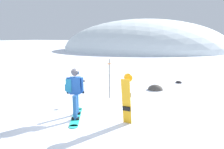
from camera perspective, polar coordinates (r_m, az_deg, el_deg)
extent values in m
plane|color=white|center=(7.23, -9.99, -11.86)|extent=(300.00, 300.00, 0.00)
ellipsoid|color=white|center=(45.01, 8.71, 6.91)|extent=(34.71, 31.24, 12.96)
cube|color=#23B7A3|center=(7.25, -10.07, -11.69)|extent=(0.97, 1.51, 0.02)
cylinder|color=#23B7A3|center=(7.98, -9.44, -9.58)|extent=(0.28, 0.28, 0.02)
cylinder|color=#23B7A3|center=(6.54, -10.85, -14.27)|extent=(0.28, 0.28, 0.02)
cube|color=black|center=(7.46, -9.87, -10.70)|extent=(0.29, 0.24, 0.06)
cube|color=black|center=(7.02, -10.30, -12.11)|extent=(0.29, 0.24, 0.06)
cylinder|color=#235699|center=(7.33, -9.96, -7.93)|extent=(0.15, 0.15, 0.82)
cylinder|color=#235699|center=(6.88, -10.41, -9.19)|extent=(0.15, 0.15, 0.82)
cube|color=#1E4C9E|center=(6.91, -10.36, -3.04)|extent=(0.42, 0.36, 0.58)
cylinder|color=#1E4C9E|center=(6.94, -12.25, -3.05)|extent=(0.17, 0.20, 0.57)
cylinder|color=#1E4C9E|center=(6.89, -8.46, -3.03)|extent=(0.17, 0.20, 0.57)
sphere|color=black|center=(7.04, -12.29, -4.95)|extent=(0.11, 0.11, 0.11)
sphere|color=black|center=(6.98, -8.22, -4.95)|extent=(0.11, 0.11, 0.11)
cube|color=teal|center=(6.93, -12.01, -2.89)|extent=(0.29, 0.33, 0.44)
cube|color=teal|center=(6.97, -12.80, -3.53)|extent=(0.15, 0.20, 0.20)
sphere|color=#9E7051|center=(6.82, -10.48, 0.43)|extent=(0.21, 0.21, 0.21)
sphere|color=#4C4C56|center=(6.82, -10.49, 0.68)|extent=(0.25, 0.25, 0.25)
cube|color=navy|center=(6.81, -9.40, 0.44)|extent=(0.11, 0.16, 0.08)
cube|color=orange|center=(6.34, 4.09, -7.76)|extent=(0.28, 0.29, 1.50)
cylinder|color=orange|center=(6.27, 4.61, -0.90)|extent=(0.28, 0.07, 0.28)
cube|color=black|center=(6.30, 4.21, -5.78)|extent=(0.25, 0.09, 0.15)
cube|color=black|center=(6.44, 4.16, -9.54)|extent=(0.25, 0.09, 0.15)
cylinder|color=black|center=(9.03, -0.79, -1.35)|extent=(0.04, 0.04, 1.76)
cylinder|color=orange|center=(8.91, -0.80, 3.05)|extent=(0.20, 0.20, 0.02)
cone|color=black|center=(8.88, -0.80, 4.46)|extent=(0.04, 0.04, 0.08)
ellipsoid|color=#383333|center=(12.76, -8.43, -1.97)|extent=(0.39, 0.33, 0.27)
ellipsoid|color=#282628|center=(12.86, 18.30, -2.30)|extent=(0.38, 0.32, 0.27)
ellipsoid|color=#4C4742|center=(10.91, 12.15, -4.24)|extent=(0.79, 0.67, 0.55)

